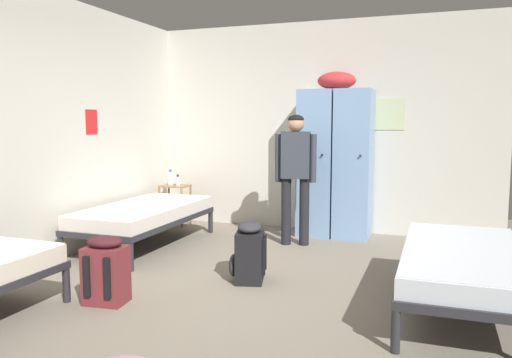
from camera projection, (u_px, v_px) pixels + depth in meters
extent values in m
plane|color=gray|center=(245.00, 294.00, 4.26)|extent=(8.78, 8.78, 0.00)
cube|color=beige|center=(320.00, 127.00, 6.70)|extent=(4.63, 0.06, 2.76)
cube|color=beige|center=(25.00, 129.00, 4.88)|extent=(0.06, 5.49, 2.76)
cube|color=beige|center=(382.00, 114.00, 6.37)|extent=(0.55, 0.01, 0.40)
cube|color=red|center=(92.00, 122.00, 5.75)|extent=(0.01, 0.20, 0.28)
cube|color=#7A9ECC|center=(317.00, 163.00, 6.44)|extent=(0.44, 0.52, 1.85)
cylinder|color=black|center=(322.00, 155.00, 6.13)|extent=(0.02, 0.03, 0.02)
cube|color=#7A9ECC|center=(354.00, 164.00, 6.29)|extent=(0.44, 0.52, 1.85)
cylinder|color=black|center=(360.00, 156.00, 5.98)|extent=(0.02, 0.03, 0.02)
ellipsoid|color=red|center=(337.00, 81.00, 6.25)|extent=(0.48, 0.36, 0.22)
cylinder|color=#99704C|center=(159.00, 207.00, 7.01)|extent=(0.03, 0.03, 0.55)
cylinder|color=#99704C|center=(182.00, 208.00, 6.89)|extent=(0.03, 0.03, 0.55)
cylinder|color=#99704C|center=(169.00, 204.00, 7.26)|extent=(0.03, 0.03, 0.55)
cylinder|color=#99704C|center=(191.00, 205.00, 7.14)|extent=(0.03, 0.03, 0.55)
cube|color=#99704C|center=(175.00, 212.00, 7.08)|extent=(0.38, 0.30, 0.02)
cube|color=#99704C|center=(175.00, 186.00, 7.04)|extent=(0.38, 0.30, 0.02)
cylinder|color=#28282D|center=(507.00, 266.00, 4.59)|extent=(0.06, 0.06, 0.28)
cylinder|color=#28282D|center=(411.00, 258.00, 4.87)|extent=(0.06, 0.06, 0.28)
cylinder|color=#28282D|center=(396.00, 331.00, 3.15)|extent=(0.06, 0.06, 0.28)
cube|color=#28282D|center=(462.00, 271.00, 3.85)|extent=(0.90, 1.90, 0.06)
cube|color=silver|center=(463.00, 258.00, 3.84)|extent=(0.87, 1.84, 0.14)
cube|color=silver|center=(463.00, 249.00, 3.83)|extent=(0.86, 1.82, 0.01)
cylinder|color=#28282D|center=(61.00, 250.00, 5.18)|extent=(0.06, 0.06, 0.28)
cylinder|color=#28282D|center=(131.00, 257.00, 4.89)|extent=(0.06, 0.06, 0.28)
cylinder|color=#28282D|center=(155.00, 218.00, 6.90)|extent=(0.06, 0.06, 0.28)
cylinder|color=#28282D|center=(211.00, 222.00, 6.61)|extent=(0.06, 0.06, 0.28)
cube|color=#28282D|center=(144.00, 220.00, 5.88)|extent=(0.90, 1.90, 0.06)
cube|color=silver|center=(144.00, 211.00, 5.87)|extent=(0.87, 1.84, 0.14)
cube|color=white|center=(144.00, 205.00, 5.86)|extent=(0.86, 1.82, 0.01)
cylinder|color=#28282D|center=(66.00, 285.00, 4.05)|extent=(0.06, 0.06, 0.28)
cylinder|color=black|center=(304.00, 212.00, 5.92)|extent=(0.12, 0.12, 0.80)
cylinder|color=black|center=(286.00, 211.00, 5.95)|extent=(0.12, 0.12, 0.80)
cube|color=#333842|center=(296.00, 155.00, 5.86)|extent=(0.36, 0.25, 0.54)
cylinder|color=#333842|center=(313.00, 158.00, 5.83)|extent=(0.08, 0.08, 0.56)
cylinder|color=#333842|center=(278.00, 158.00, 5.90)|extent=(0.08, 0.08, 0.56)
sphere|color=tan|center=(296.00, 124.00, 5.82)|extent=(0.19, 0.19, 0.19)
ellipsoid|color=black|center=(296.00, 119.00, 5.82)|extent=(0.18, 0.18, 0.11)
cylinder|color=silver|center=(170.00, 178.00, 7.08)|extent=(0.07, 0.07, 0.18)
cylinder|color=#2666B2|center=(170.00, 171.00, 7.07)|extent=(0.04, 0.04, 0.04)
cylinder|color=beige|center=(178.00, 181.00, 6.97)|extent=(0.06, 0.06, 0.13)
cylinder|color=black|center=(178.00, 176.00, 6.97)|extent=(0.03, 0.03, 0.03)
cube|color=maroon|center=(106.00, 275.00, 4.02)|extent=(0.35, 0.28, 0.46)
ellipsoid|color=#42191E|center=(116.00, 279.00, 4.17)|extent=(0.25, 0.11, 0.20)
ellipsoid|color=#42191E|center=(105.00, 242.00, 3.99)|extent=(0.31, 0.25, 0.10)
cube|color=black|center=(107.00, 278.00, 3.87)|extent=(0.05, 0.03, 0.32)
cube|color=black|center=(87.00, 276.00, 3.91)|extent=(0.05, 0.03, 0.32)
cube|color=black|center=(250.00, 257.00, 4.57)|extent=(0.31, 0.37, 0.46)
ellipsoid|color=#2D2D33|center=(233.00, 265.00, 4.59)|extent=(0.14, 0.25, 0.20)
ellipsoid|color=#2D2D33|center=(250.00, 227.00, 4.54)|extent=(0.28, 0.33, 0.10)
cube|color=black|center=(265.00, 252.00, 4.64)|extent=(0.04, 0.05, 0.32)
cube|color=black|center=(264.00, 257.00, 4.47)|extent=(0.04, 0.05, 0.32)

